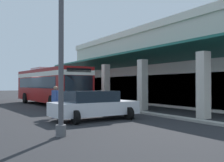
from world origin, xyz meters
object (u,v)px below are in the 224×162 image
at_px(transit_bus, 50,84).
at_px(parked_sedan_white, 94,105).
at_px(pedestrian, 56,100).
at_px(lot_light_pole, 61,30).
at_px(potted_palm, 83,94).

bearing_deg(transit_bus, parked_sedan_white, -5.91).
xyz_separation_m(transit_bus, pedestrian, (8.94, -2.49, -0.89)).
relative_size(transit_bus, lot_light_pole, 1.65).
bearing_deg(parked_sedan_white, pedestrian, -144.11).
distance_m(pedestrian, lot_light_pole, 5.94).
bearing_deg(potted_palm, lot_light_pole, -26.83).
distance_m(transit_bus, lot_light_pole, 14.68).
bearing_deg(lot_light_pole, parked_sedan_white, 137.84).
xyz_separation_m(pedestrian, potted_palm, (-11.77, 7.01, -0.22)).
distance_m(transit_bus, potted_palm, 5.44).
height_order(transit_bus, parked_sedan_white, transit_bus).
bearing_deg(transit_bus, lot_light_pole, -15.91).
bearing_deg(pedestrian, transit_bus, 164.47).
xyz_separation_m(parked_sedan_white, potted_palm, (-13.65, 5.64, -0.01)).
bearing_deg(parked_sedan_white, potted_palm, 157.55).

